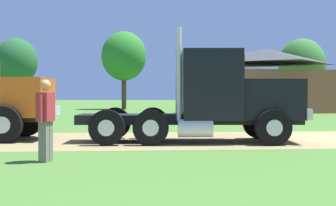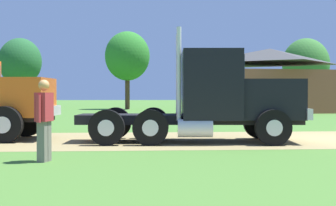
# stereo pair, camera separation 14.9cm
# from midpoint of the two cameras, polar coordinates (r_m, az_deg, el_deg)

# --- Properties ---
(truck_foreground_white) EXTENTS (7.01, 3.06, 3.41)m
(truck_foreground_white) POSITION_cam_midpoint_polar(r_m,az_deg,el_deg) (15.64, 5.91, 0.45)
(truck_foreground_white) COLOR black
(truck_foreground_white) RESTS_ON ground_plane
(visitor_walking_mid) EXTENTS (0.37, 0.59, 1.78)m
(visitor_walking_mid) POSITION_cam_midpoint_polar(r_m,az_deg,el_deg) (11.35, -13.36, -1.56)
(visitor_walking_mid) COLOR #B22D33
(visitor_walking_mid) RESTS_ON ground_plane
(shed_building) EXTENTS (9.87, 9.37, 5.09)m
(shed_building) POSITION_cam_midpoint_polar(r_m,az_deg,el_deg) (41.59, 11.44, 2.39)
(shed_building) COLOR brown
(shed_building) RESTS_ON ground_plane
(tree_left) EXTENTS (4.51, 4.51, 7.34)m
(tree_left) POSITION_cam_midpoint_polar(r_m,az_deg,el_deg) (56.06, -16.18, 4.46)
(tree_left) COLOR #513823
(tree_left) RESTS_ON ground_plane
(tree_mid) EXTENTS (4.22, 4.22, 7.35)m
(tree_mid) POSITION_cam_midpoint_polar(r_m,az_deg,el_deg) (48.30, -4.49, 5.24)
(tree_mid) COLOR #513823
(tree_mid) RESTS_ON ground_plane
(tree_right) EXTENTS (4.99, 4.99, 7.39)m
(tree_right) POSITION_cam_midpoint_polar(r_m,az_deg,el_deg) (56.47, 15.26, 4.22)
(tree_right) COLOR #513823
(tree_right) RESTS_ON ground_plane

